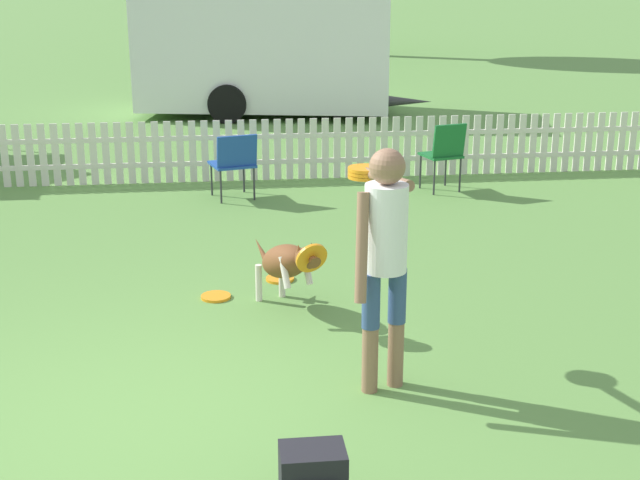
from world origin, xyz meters
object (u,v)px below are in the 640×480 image
at_px(leaping_dog, 287,262).
at_px(frisbee_midfield, 280,279).
at_px(handler_person, 383,240).
at_px(folding_chair_center, 234,160).
at_px(folding_chair_blue_left, 445,151).
at_px(equipment_trailer, 266,46).
at_px(frisbee_near_handler, 216,297).

bearing_deg(leaping_dog, frisbee_midfield, -109.85).
relative_size(handler_person, folding_chair_center, 2.04).
height_order(frisbee_midfield, folding_chair_blue_left, folding_chair_blue_left).
distance_m(folding_chair_center, equipment_trailer, 6.32).
distance_m(frisbee_midfield, equipment_trailer, 9.21).
height_order(folding_chair_blue_left, equipment_trailer, equipment_trailer).
distance_m(frisbee_near_handler, folding_chair_blue_left, 4.40).
bearing_deg(equipment_trailer, folding_chair_blue_left, -62.73).
bearing_deg(folding_chair_blue_left, frisbee_near_handler, 34.71).
bearing_deg(frisbee_near_handler, folding_chair_center, 85.54).
relative_size(frisbee_near_handler, folding_chair_blue_left, 0.29).
distance_m(handler_person, equipment_trailer, 11.26).
height_order(leaping_dog, folding_chair_blue_left, folding_chair_blue_left).
relative_size(frisbee_near_handler, folding_chair_center, 0.32).
bearing_deg(folding_chair_center, handler_person, 84.18).
bearing_deg(frisbee_near_handler, equipment_trailer, 83.81).
xyz_separation_m(handler_person, folding_chair_center, (-0.85, 5.03, -0.55)).
distance_m(handler_person, folding_chair_blue_left, 5.41).
xyz_separation_m(frisbee_midfield, folding_chair_blue_left, (2.26, 2.95, 0.51)).
relative_size(folding_chair_blue_left, folding_chair_center, 1.08).
xyz_separation_m(handler_person, equipment_trailer, (-0.07, 11.26, 0.21)).
relative_size(frisbee_near_handler, equipment_trailer, 0.05).
relative_size(handler_person, leaping_dog, 1.43).
distance_m(leaping_dog, frisbee_near_handler, 0.82).
distance_m(handler_person, frisbee_near_handler, 2.32).
bearing_deg(handler_person, frisbee_near_handler, 101.82).
height_order(handler_person, frisbee_midfield, handler_person).
bearing_deg(frisbee_midfield, handler_person, -76.28).
distance_m(frisbee_near_handler, folding_chair_center, 3.31).
bearing_deg(folding_chair_center, frisbee_near_handler, 70.15).
bearing_deg(handler_person, equipment_trailer, 70.17).
height_order(frisbee_midfield, folding_chair_center, folding_chair_center).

